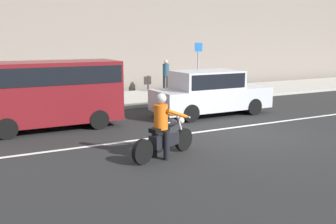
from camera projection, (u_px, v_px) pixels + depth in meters
ground_plane at (244, 134)px, 12.06m from camera, size 80.00×80.00×0.00m
sidewalk_slab at (140, 98)px, 19.00m from camera, size 40.00×4.40×0.14m
lane_marking_stripe at (238, 127)px, 13.06m from camera, size 18.00×0.14×0.01m
motorcycle_with_rider_orange_stripe at (164, 131)px, 9.63m from camera, size 2.03×0.97×1.62m
parked_van_maroon at (48, 90)px, 12.65m from camera, size 4.53×1.96×2.19m
parked_sedan_silver at (210, 92)px, 15.00m from camera, size 4.62×1.82×1.72m
street_sign_post at (198, 62)px, 20.20m from camera, size 0.44×0.08×2.60m
pedestrian_bystander at (166, 73)px, 20.35m from camera, size 0.34×0.34×1.70m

